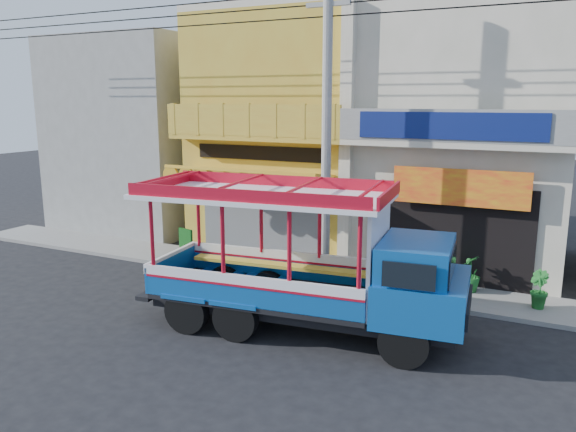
% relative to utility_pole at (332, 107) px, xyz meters
% --- Properties ---
extents(ground, '(90.00, 90.00, 0.00)m').
position_rel_utility_pole_xyz_m(ground, '(0.85, -3.30, -5.03)').
color(ground, black).
rests_on(ground, ground).
extents(sidewalk, '(30.00, 2.00, 0.12)m').
position_rel_utility_pole_xyz_m(sidewalk, '(0.85, 0.70, -4.97)').
color(sidewalk, slate).
rests_on(sidewalk, ground).
extents(shophouse_left, '(6.00, 7.50, 8.24)m').
position_rel_utility_pole_xyz_m(shophouse_left, '(-3.15, 4.66, -0.92)').
color(shophouse_left, gold).
rests_on(shophouse_left, ground).
extents(shophouse_right, '(6.00, 6.75, 8.24)m').
position_rel_utility_pole_xyz_m(shophouse_right, '(2.85, 4.66, -0.93)').
color(shophouse_right, beige).
rests_on(shophouse_right, ground).
extents(party_pilaster, '(0.35, 0.30, 8.00)m').
position_rel_utility_pole_xyz_m(party_pilaster, '(-0.15, 1.55, -1.03)').
color(party_pilaster, beige).
rests_on(party_pilaster, ground).
extents(filler_building_left, '(6.00, 6.00, 7.60)m').
position_rel_utility_pole_xyz_m(filler_building_left, '(-10.15, 4.70, -1.23)').
color(filler_building_left, gray).
rests_on(filler_building_left, ground).
extents(utility_pole, '(28.00, 0.26, 9.00)m').
position_rel_utility_pole_xyz_m(utility_pole, '(0.00, 0.00, 0.00)').
color(utility_pole, gray).
rests_on(utility_pole, ground).
extents(songthaew_truck, '(7.53, 3.11, 3.42)m').
position_rel_utility_pole_xyz_m(songthaew_truck, '(1.03, -2.95, -3.38)').
color(songthaew_truck, black).
rests_on(songthaew_truck, ground).
extents(green_sign, '(0.61, 0.40, 0.95)m').
position_rel_utility_pole_xyz_m(green_sign, '(-5.34, 0.62, -4.52)').
color(green_sign, black).
rests_on(green_sign, sidewalk).
extents(potted_plant_a, '(0.92, 0.97, 0.84)m').
position_rel_utility_pole_xyz_m(potted_plant_a, '(1.79, 0.83, -4.49)').
color(potted_plant_a, '#1A5D21').
rests_on(potted_plant_a, sidewalk).
extents(potted_plant_b, '(0.63, 0.67, 0.95)m').
position_rel_utility_pole_xyz_m(potted_plant_b, '(5.31, 0.66, -4.44)').
color(potted_plant_b, '#1A5D21').
rests_on(potted_plant_b, sidewalk).
extents(potted_plant_c, '(0.67, 0.67, 1.00)m').
position_rel_utility_pole_xyz_m(potted_plant_c, '(3.60, 1.19, -4.41)').
color(potted_plant_c, '#1A5D21').
rests_on(potted_plant_c, sidewalk).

